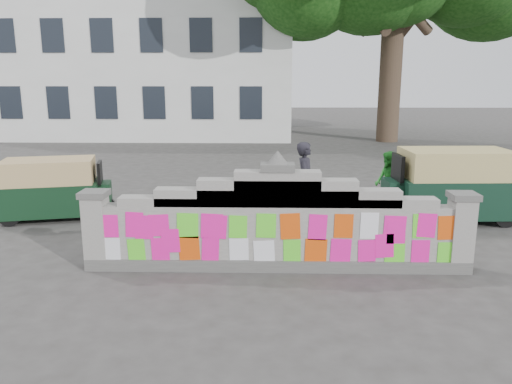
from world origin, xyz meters
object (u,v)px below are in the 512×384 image
(pedestrian, at_px, (388,182))
(rickshaw_left, at_px, (53,188))
(rickshaw_right, at_px, (451,184))
(cyclist_bike, at_px, (305,208))
(cyclist_rider, at_px, (305,193))

(pedestrian, xyz_separation_m, rickshaw_left, (-7.75, -0.76, -0.02))
(pedestrian, height_order, rickshaw_right, rickshaw_right)
(cyclist_bike, bearing_deg, pedestrian, -45.55)
(cyclist_rider, xyz_separation_m, pedestrian, (2.09, 1.55, -0.08))
(pedestrian, distance_m, rickshaw_right, 1.43)
(rickshaw_left, bearing_deg, cyclist_bike, -21.58)
(cyclist_rider, bearing_deg, rickshaw_left, 89.85)
(cyclist_bike, height_order, pedestrian, pedestrian)
(cyclist_rider, height_order, rickshaw_right, cyclist_rider)
(cyclist_bike, relative_size, rickshaw_left, 0.71)
(rickshaw_left, xyz_separation_m, rickshaw_right, (8.99, 0.04, 0.13))
(cyclist_rider, height_order, rickshaw_left, cyclist_rider)
(cyclist_rider, relative_size, pedestrian, 1.11)
(cyclist_bike, height_order, rickshaw_left, rickshaw_left)
(rickshaw_left, height_order, rickshaw_right, rickshaw_right)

